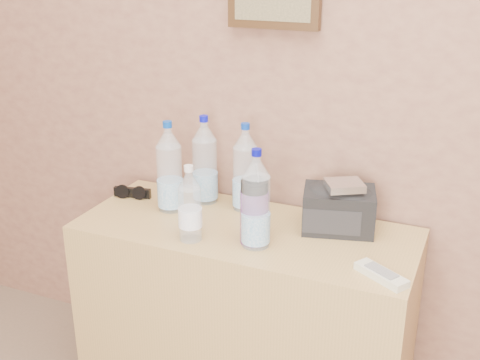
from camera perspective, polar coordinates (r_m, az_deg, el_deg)
name	(u,v)px	position (r m, az deg, el deg)	size (l,w,h in m)	color
dresser	(245,318)	(2.10, 0.49, -12.92)	(1.09, 0.45, 0.68)	tan
pet_large_a	(170,171)	(2.02, -6.70, 0.82)	(0.08, 0.08, 0.31)	white
pet_large_b	(205,164)	(2.08, -3.36, 1.50)	(0.08, 0.08, 0.31)	silver
pet_large_c	(245,172)	(2.02, 0.49, 0.79)	(0.08, 0.08, 0.30)	silver
pet_large_d	(256,204)	(1.76, 1.53, -2.29)	(0.08, 0.08, 0.30)	silver
pet_small	(190,208)	(1.82, -4.77, -2.62)	(0.07, 0.07, 0.24)	silver
nalgene_bottle	(254,211)	(1.79, 1.37, -2.95)	(0.09, 0.09, 0.21)	purple
sunglasses	(132,193)	(2.18, -10.17, -1.18)	(0.14, 0.05, 0.03)	black
ac_remote	(381,275)	(1.69, 13.24, -8.74)	(0.16, 0.05, 0.02)	silver
toiletry_bag	(339,207)	(1.91, 9.35, -2.55)	(0.22, 0.16, 0.15)	black
foil_packet	(344,185)	(1.85, 9.87, -0.51)	(0.11, 0.09, 0.02)	silver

